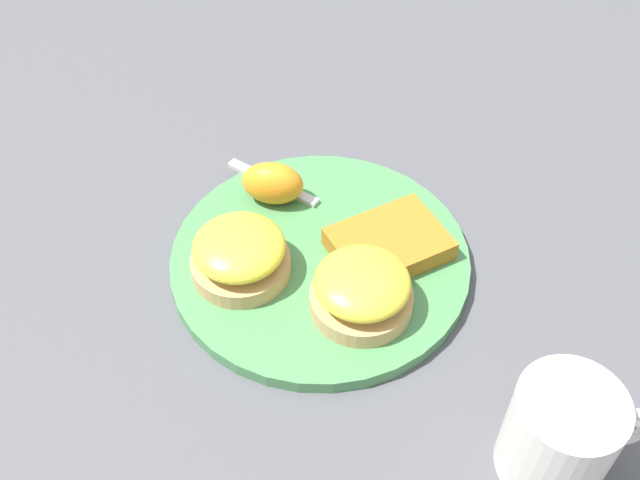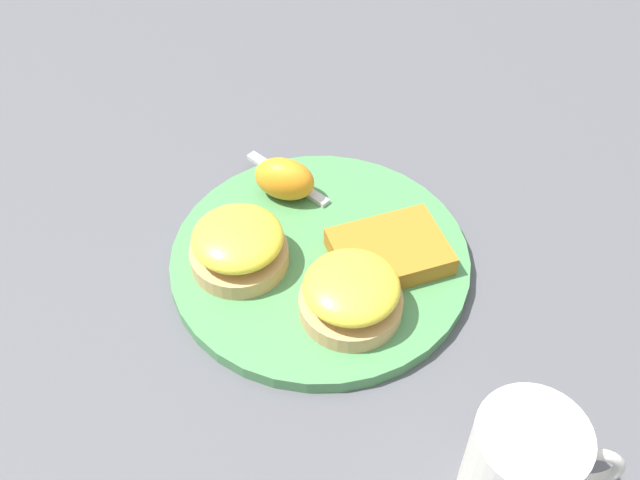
{
  "view_description": "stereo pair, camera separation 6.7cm",
  "coord_description": "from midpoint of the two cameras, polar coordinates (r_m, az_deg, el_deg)",
  "views": [
    {
      "loc": [
        -0.03,
        -0.45,
        0.53
      ],
      "look_at": [
        0.0,
        0.0,
        0.03
      ],
      "focal_mm": 42.0,
      "sensor_mm": 36.0,
      "label": 1
    },
    {
      "loc": [
        0.04,
        -0.45,
        0.53
      ],
      "look_at": [
        0.0,
        0.0,
        0.03
      ],
      "focal_mm": 42.0,
      "sensor_mm": 36.0,
      "label": 2
    }
  ],
  "objects": [
    {
      "name": "ground_plane",
      "position": [
        0.7,
        2.76,
        -2.04
      ],
      "size": [
        1.1,
        1.1,
        0.0
      ],
      "primitive_type": "plane",
      "color": "#4C4C51"
    },
    {
      "name": "plate",
      "position": [
        0.69,
        2.78,
        -1.66
      ],
      "size": [
        0.28,
        0.28,
        0.01
      ],
      "primitive_type": "cylinder",
      "color": "#47844C",
      "rests_on": "ground_plane"
    },
    {
      "name": "sandwich_benedict_left",
      "position": [
        0.66,
        -3.39,
        -0.56
      ],
      "size": [
        0.09,
        0.09,
        0.05
      ],
      "color": "tan",
      "rests_on": "plate"
    },
    {
      "name": "sandwich_benedict_right",
      "position": [
        0.63,
        5.45,
        -4.3
      ],
      "size": [
        0.09,
        0.09,
        0.05
      ],
      "color": "tan",
      "rests_on": "plate"
    },
    {
      "name": "hashbrown_patty",
      "position": [
        0.68,
        8.13,
        -0.91
      ],
      "size": [
        0.12,
        0.11,
        0.02
      ],
      "primitive_type": "cube",
      "rotation": [
        0.0,
        0.0,
        0.41
      ],
      "color": "#A8691E",
      "rests_on": "plate"
    },
    {
      "name": "orange_wedge",
      "position": [
        0.72,
        -0.08,
        4.53
      ],
      "size": [
        0.07,
        0.05,
        0.04
      ],
      "primitive_type": "ellipsoid",
      "rotation": [
        0.0,
        0.0,
        2.91
      ],
      "color": "orange",
      "rests_on": "plate"
    },
    {
      "name": "fork",
      "position": [
        0.72,
        3.63,
        2.32
      ],
      "size": [
        0.17,
        0.14,
        0.0
      ],
      "color": "silver",
      "rests_on": "plate"
    },
    {
      "name": "cup",
      "position": [
        0.57,
        18.72,
        -16.18
      ],
      "size": [
        0.11,
        0.08,
        0.09
      ],
      "color": "silver",
      "rests_on": "ground_plane"
    }
  ]
}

